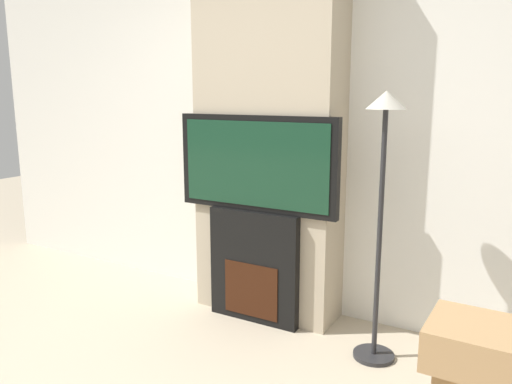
% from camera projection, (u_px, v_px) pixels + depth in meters
% --- Properties ---
extents(wall_back, '(6.00, 0.06, 2.70)m').
position_uv_depth(wall_back, '(282.00, 123.00, 3.59)').
color(wall_back, silver).
rests_on(wall_back, ground_plane).
extents(chimney_breast, '(1.02, 0.35, 2.70)m').
position_uv_depth(chimney_breast, '(269.00, 125.00, 3.41)').
color(chimney_breast, tan).
rests_on(chimney_breast, ground_plane).
extents(fireplace, '(0.66, 0.15, 0.78)m').
position_uv_depth(fireplace, '(256.00, 266.00, 3.45)').
color(fireplace, black).
rests_on(fireplace, ground_plane).
extents(television, '(1.16, 0.07, 0.64)m').
position_uv_depth(television, '(256.00, 164.00, 3.31)').
color(television, black).
rests_on(television, fireplace).
extents(floor_lamp, '(0.24, 0.24, 1.58)m').
position_uv_depth(floor_lamp, '(382.00, 177.00, 2.79)').
color(floor_lamp, '#262628').
rests_on(floor_lamp, ground_plane).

